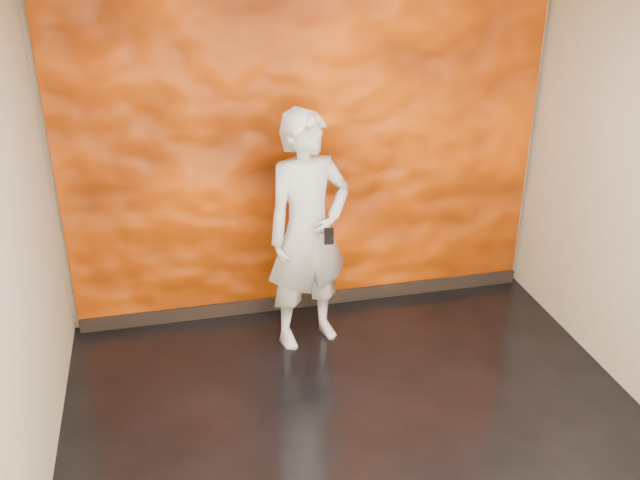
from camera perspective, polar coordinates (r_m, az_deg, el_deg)
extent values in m
cube|color=black|center=(4.84, 4.20, -16.66)|extent=(4.00, 4.00, 0.01)
cube|color=tan|center=(5.83, -1.09, 7.08)|extent=(4.00, 0.02, 2.80)
cube|color=tan|center=(3.97, -23.99, -4.51)|extent=(0.02, 4.00, 2.80)
cube|color=white|center=(3.62, 5.67, 18.43)|extent=(4.00, 4.00, 0.01)
cube|color=#FF5600|center=(5.80, -1.00, 6.78)|extent=(3.90, 0.06, 2.75)
cube|color=black|center=(6.31, -0.84, -4.77)|extent=(3.90, 0.04, 0.12)
imported|color=#A4A9B3|center=(5.44, -0.96, 0.67)|extent=(0.80, 0.63, 1.91)
cube|color=black|center=(5.19, 0.72, 0.30)|extent=(0.07, 0.02, 0.13)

